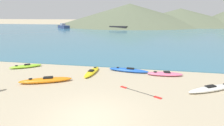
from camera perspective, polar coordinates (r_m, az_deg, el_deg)
name	(u,v)px	position (r m, az deg, el deg)	size (l,w,h in m)	color
ground_plane	(89,119)	(8.22, -7.37, -17.80)	(400.00, 400.00, 0.00)	tan
bay_water	(137,32)	(49.80, 8.26, 9.98)	(160.00, 70.00, 0.06)	teal
far_hill_left	(130,14)	(90.06, 5.75, 15.55)	(70.72, 70.72, 10.12)	#5B664C
far_hill_midleft	(180,17)	(96.03, 21.31, 13.93)	(58.55, 58.55, 7.88)	#5B664C
kayak_on_sand_0	(128,70)	(14.35, 5.38, -2.33)	(3.34, 1.01, 0.34)	blue
kayak_on_sand_1	(92,72)	(13.99, -6.60, -2.88)	(0.83, 2.80, 0.31)	yellow
kayak_on_sand_2	(26,66)	(17.21, -26.34, -0.95)	(2.51, 2.01, 0.31)	#8CCC2D
kayak_on_sand_3	(165,74)	(14.02, 16.91, -3.40)	(2.70, 0.91, 0.32)	#E5668C
kayak_on_sand_4	(46,80)	(12.89, -20.84, -5.25)	(3.50, 2.01, 0.38)	orange
kayak_on_sand_5	(212,88)	(12.41, 29.95, -7.20)	(3.40, 2.24, 0.36)	white
moored_boat_0	(64,26)	(66.55, -15.55, 11.41)	(5.70, 5.32, 1.69)	navy
moored_boat_1	(118,28)	(58.57, 2.07, 11.45)	(6.08, 3.12, 1.08)	black
loose_paddle	(140,92)	(10.78, 9.02, -9.34)	(2.54, 1.46, 0.03)	black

